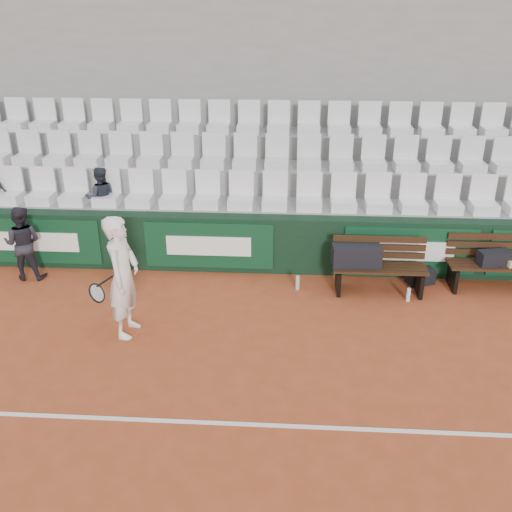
{
  "coord_description": "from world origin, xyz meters",
  "views": [
    {
      "loc": [
        1.17,
        -5.04,
        4.41
      ],
      "look_at": [
        0.7,
        2.4,
        1.0
      ],
      "focal_mm": 40.0,
      "sensor_mm": 36.0,
      "label": 1
    }
  ],
  "objects": [
    {
      "name": "bench_left",
      "position": [
        2.64,
        3.31,
        0.23
      ],
      "size": [
        1.5,
        0.56,
        0.45
      ],
      "primitive_type": "cube",
      "color": "#341E0F",
      "rests_on": "ground"
    },
    {
      "name": "sports_bag_ground",
      "position": [
        3.39,
        3.66,
        0.13
      ],
      "size": [
        0.49,
        0.38,
        0.26
      ],
      "primitive_type": "cube",
      "rotation": [
        0.0,
        0.0,
        0.3
      ],
      "color": "black",
      "rests_on": "ground"
    },
    {
      "name": "grandstand_tier_mid",
      "position": [
        0.0,
        5.58,
        0.72
      ],
      "size": [
        18.0,
        0.95,
        1.45
      ],
      "primitive_type": "cube",
      "color": "gray",
      "rests_on": "ground"
    },
    {
      "name": "grandstand_rear_wall",
      "position": [
        0.0,
        7.15,
        2.2
      ],
      "size": [
        18.0,
        0.3,
        4.4
      ],
      "primitive_type": "cube",
      "color": "gray",
      "rests_on": "ground"
    },
    {
      "name": "court_baseline",
      "position": [
        0.0,
        0.0,
        0.0
      ],
      "size": [
        18.0,
        0.06,
        0.01
      ],
      "primitive_type": "cube",
      "color": "white",
      "rests_on": "ground"
    },
    {
      "name": "sports_bag_left",
      "position": [
        2.26,
        3.35,
        0.62
      ],
      "size": [
        0.79,
        0.38,
        0.33
      ],
      "primitive_type": "cube",
      "rotation": [
        0.0,
        0.0,
        0.06
      ],
      "color": "black",
      "rests_on": "bench_left"
    },
    {
      "name": "bench_right",
      "position": [
        4.53,
        3.53,
        0.23
      ],
      "size": [
        1.5,
        0.56,
        0.45
      ],
      "primitive_type": "cube",
      "color": "#361D10",
      "rests_on": "ground"
    },
    {
      "name": "seat_row_front",
      "position": [
        0.0,
        4.45,
        1.31
      ],
      "size": [
        11.9,
        0.44,
        0.63
      ],
      "primitive_type": "cube",
      "color": "white",
      "rests_on": "grandstand_tier_front"
    },
    {
      "name": "grandstand_tier_front",
      "position": [
        0.0,
        4.62,
        0.5
      ],
      "size": [
        18.0,
        0.95,
        1.0
      ],
      "primitive_type": "cube",
      "color": "gray",
      "rests_on": "ground"
    },
    {
      "name": "sports_bag_right",
      "position": [
        4.48,
        3.51,
        0.57
      ],
      "size": [
        0.54,
        0.33,
        0.24
      ],
      "primitive_type": "cube",
      "rotation": [
        0.0,
        0.0,
        0.21
      ],
      "color": "black",
      "rests_on": "bench_right"
    },
    {
      "name": "seat_row_mid",
      "position": [
        0.0,
        5.4,
        1.77
      ],
      "size": [
        11.9,
        0.44,
        0.63
      ],
      "primitive_type": "cube",
      "color": "silver",
      "rests_on": "grandstand_tier_mid"
    },
    {
      "name": "back_barrier",
      "position": [
        0.07,
        3.99,
        0.5
      ],
      "size": [
        18.0,
        0.34,
        1.0
      ],
      "color": "black",
      "rests_on": "ground"
    },
    {
      "name": "water_bottle_far",
      "position": [
        3.08,
        3.02,
        0.11
      ],
      "size": [
        0.06,
        0.06,
        0.22
      ],
      "primitive_type": "cylinder",
      "color": "silver",
      "rests_on": "ground"
    },
    {
      "name": "spectator_c",
      "position": [
        -2.22,
        4.5,
        1.56
      ],
      "size": [
        0.64,
        0.56,
        1.12
      ],
      "primitive_type": "imported",
      "rotation": [
        0.0,
        0.0,
        3.42
      ],
      "color": "#212731",
      "rests_on": "grandstand_tier_front"
    },
    {
      "name": "ground",
      "position": [
        0.0,
        0.0,
        0.0
      ],
      "size": [
        80.0,
        80.0,
        0.0
      ],
      "primitive_type": "plane",
      "color": "#A94826",
      "rests_on": "ground"
    },
    {
      "name": "ball_kid",
      "position": [
        -3.28,
        3.45,
        0.64
      ],
      "size": [
        0.66,
        0.54,
        1.28
      ],
      "primitive_type": "imported",
      "rotation": [
        0.0,
        0.0,
        3.22
      ],
      "color": "#212129",
      "rests_on": "ground"
    },
    {
      "name": "seat_row_back",
      "position": [
        0.0,
        6.35,
        2.21
      ],
      "size": [
        11.9,
        0.44,
        0.63
      ],
      "primitive_type": "cube",
      "color": "silver",
      "rests_on": "grandstand_tier_back"
    },
    {
      "name": "tennis_player",
      "position": [
        -1.1,
        1.84,
        0.89
      ],
      "size": [
        0.74,
        0.68,
        1.78
      ],
      "color": "white",
      "rests_on": "ground"
    },
    {
      "name": "water_bottle_near",
      "position": [
        1.33,
        3.31,
        0.12
      ],
      "size": [
        0.07,
        0.07,
        0.24
      ],
      "primitive_type": "cylinder",
      "color": "#B2C1CA",
      "rests_on": "ground"
    },
    {
      "name": "grandstand_tier_back",
      "position": [
        0.0,
        6.53,
        0.95
      ],
      "size": [
        18.0,
        0.95,
        1.9
      ],
      "primitive_type": "cube",
      "color": "gray",
      "rests_on": "ground"
    }
  ]
}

